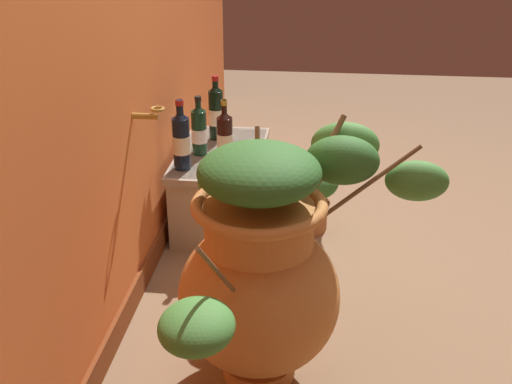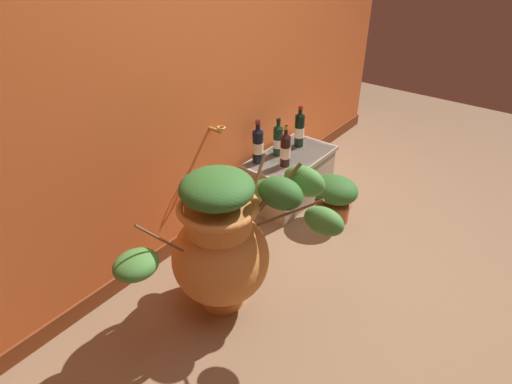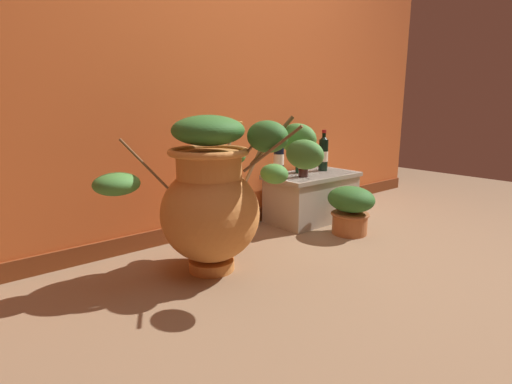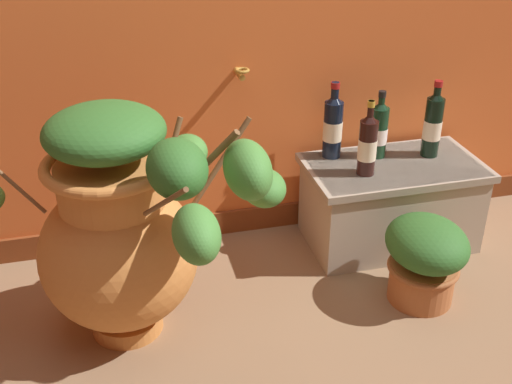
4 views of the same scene
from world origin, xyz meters
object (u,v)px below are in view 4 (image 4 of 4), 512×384
at_px(wine_bottle_back, 368,144).
at_px(wine_bottle_right, 333,125).
at_px(terracotta_urn, 123,228).
at_px(wine_bottle_left, 433,123).
at_px(potted_shrub, 425,257).
at_px(wine_bottle_middle, 379,128).

bearing_deg(wine_bottle_back, wine_bottle_right, 112.13).
distance_m(terracotta_urn, wine_bottle_left, 1.34).
bearing_deg(potted_shrub, wine_bottle_back, 105.43).
relative_size(wine_bottle_back, potted_shrub, 0.91).
distance_m(wine_bottle_left, wine_bottle_back, 0.34).
height_order(terracotta_urn, wine_bottle_left, terracotta_urn).
bearing_deg(wine_bottle_back, terracotta_urn, -164.10).
bearing_deg(potted_shrub, terracotta_urn, 175.36).
height_order(wine_bottle_left, potted_shrub, wine_bottle_left).
bearing_deg(wine_bottle_back, wine_bottle_middle, 51.88).
xyz_separation_m(wine_bottle_middle, wine_bottle_back, (-0.11, -0.14, 0.01)).
height_order(wine_bottle_middle, wine_bottle_right, wine_bottle_right).
bearing_deg(wine_bottle_middle, potted_shrub, -91.14).
bearing_deg(wine_bottle_middle, wine_bottle_left, -11.87).
height_order(wine_bottle_right, potted_shrub, wine_bottle_right).
distance_m(wine_bottle_back, potted_shrub, 0.48).
height_order(wine_bottle_back, potted_shrub, wine_bottle_back).
relative_size(wine_bottle_middle, wine_bottle_right, 0.88).
bearing_deg(wine_bottle_left, wine_bottle_middle, 168.13).
distance_m(wine_bottle_right, potted_shrub, 0.65).
xyz_separation_m(wine_bottle_left, wine_bottle_right, (-0.40, 0.09, -0.00)).
xyz_separation_m(terracotta_urn, wine_bottle_left, (1.28, 0.37, 0.09)).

